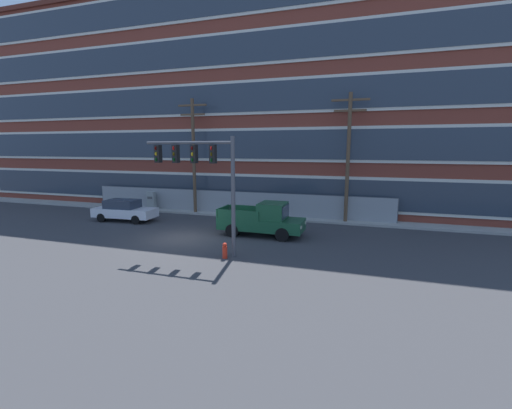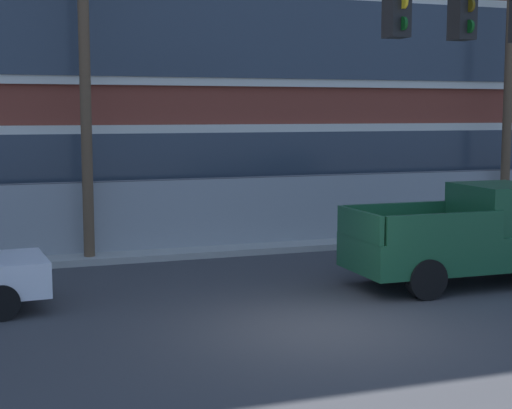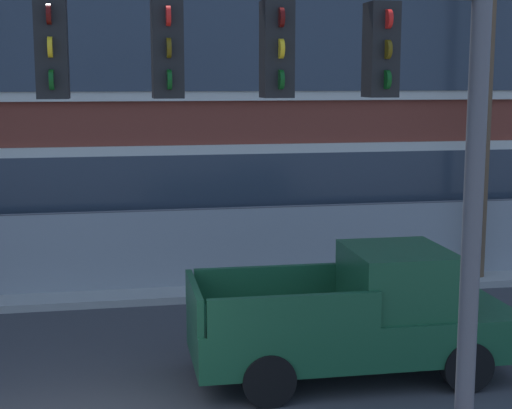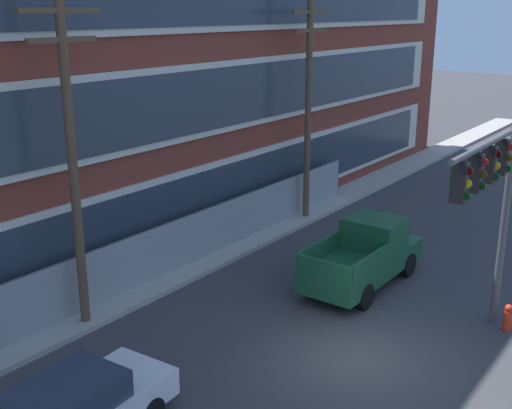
% 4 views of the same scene
% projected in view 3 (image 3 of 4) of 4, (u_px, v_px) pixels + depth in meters
% --- Properties ---
extents(sidewalk_building_side, '(80.00, 1.64, 0.16)m').
position_uv_depth(sidewalk_building_side, '(88.00, 295.00, 17.10)').
color(sidewalk_building_side, '#9E9B93').
rests_on(sidewalk_building_side, ground).
extents(chain_link_fence, '(25.00, 0.06, 1.92)m').
position_uv_depth(chain_link_fence, '(86.00, 254.00, 17.05)').
color(chain_link_fence, gray).
rests_on(chain_link_fence, ground).
extents(traffic_signal_mast, '(4.82, 0.43, 5.88)m').
position_uv_depth(traffic_signal_mast, '(319.00, 120.00, 7.53)').
color(traffic_signal_mast, '#4C4C51').
rests_on(traffic_signal_mast, ground).
extents(pickup_truck_dark_green, '(5.24, 2.07, 2.08)m').
position_uv_depth(pickup_truck_dark_green, '(361.00, 318.00, 12.53)').
color(pickup_truck_dark_green, '#194C2D').
rests_on(pickup_truck_dark_green, ground).
extents(utility_pole_midblock, '(2.52, 0.26, 9.00)m').
position_uv_depth(utility_pole_midblock, '(488.00, 68.00, 17.66)').
color(utility_pole_midblock, brown).
rests_on(utility_pole_midblock, ground).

